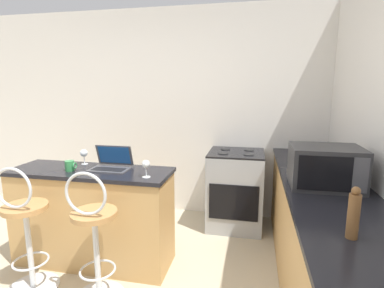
{
  "coord_description": "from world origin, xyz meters",
  "views": [
    {
      "loc": [
        1.04,
        -1.49,
        1.63
      ],
      "look_at": [
        0.36,
        1.77,
        1.0
      ],
      "focal_mm": 28.0,
      "sensor_mm": 36.0,
      "label": 1
    }
  ],
  "objects_px": {
    "wine_glass_short": "(84,154)",
    "toaster": "(312,161)",
    "pepper_mill": "(354,214)",
    "microwave": "(325,167)",
    "stove_range": "(235,189)",
    "bar_stool_far": "(95,240)",
    "bar_stool_near": "(26,233)",
    "laptop": "(112,163)",
    "wine_glass_tall": "(146,165)",
    "mug_red": "(308,153)",
    "mug_green": "(70,166)"
  },
  "relations": [
    {
      "from": "toaster",
      "to": "mug_green",
      "type": "xyz_separation_m",
      "value": [
        -2.11,
        -0.47,
        -0.04
      ]
    },
    {
      "from": "microwave",
      "to": "stove_range",
      "type": "height_order",
      "value": "microwave"
    },
    {
      "from": "wine_glass_tall",
      "to": "bar_stool_near",
      "type": "bearing_deg",
      "value": -157.1
    },
    {
      "from": "bar_stool_near",
      "to": "toaster",
      "type": "bearing_deg",
      "value": 21.54
    },
    {
      "from": "toaster",
      "to": "mug_red",
      "type": "height_order",
      "value": "toaster"
    },
    {
      "from": "laptop",
      "to": "mug_green",
      "type": "xyz_separation_m",
      "value": [
        -0.33,
        -0.14,
        -0.01
      ]
    },
    {
      "from": "bar_stool_far",
      "to": "wine_glass_short",
      "type": "bearing_deg",
      "value": 124.44
    },
    {
      "from": "wine_glass_tall",
      "to": "mug_green",
      "type": "bearing_deg",
      "value": 176.34
    },
    {
      "from": "stove_range",
      "to": "pepper_mill",
      "type": "distance_m",
      "value": 2.09
    },
    {
      "from": "wine_glass_short",
      "to": "pepper_mill",
      "type": "bearing_deg",
      "value": -26.51
    },
    {
      "from": "bar_stool_far",
      "to": "wine_glass_tall",
      "type": "distance_m",
      "value": 0.69
    },
    {
      "from": "bar_stool_far",
      "to": "laptop",
      "type": "bearing_deg",
      "value": 101.85
    },
    {
      "from": "bar_stool_near",
      "to": "pepper_mill",
      "type": "distance_m",
      "value": 2.32
    },
    {
      "from": "bar_stool_near",
      "to": "stove_range",
      "type": "xyz_separation_m",
      "value": [
        1.55,
        1.51,
        -0.05
      ]
    },
    {
      "from": "microwave",
      "to": "toaster",
      "type": "xyz_separation_m",
      "value": [
        -0.01,
        0.46,
        -0.07
      ]
    },
    {
      "from": "pepper_mill",
      "to": "microwave",
      "type": "bearing_deg",
      "value": 87.22
    },
    {
      "from": "laptop",
      "to": "mug_green",
      "type": "relative_size",
      "value": 3.55
    },
    {
      "from": "stove_range",
      "to": "mug_green",
      "type": "distance_m",
      "value": 1.85
    },
    {
      "from": "mug_green",
      "to": "toaster",
      "type": "bearing_deg",
      "value": 12.63
    },
    {
      "from": "bar_stool_far",
      "to": "toaster",
      "type": "height_order",
      "value": "toaster"
    },
    {
      "from": "wine_glass_short",
      "to": "toaster",
      "type": "bearing_deg",
      "value": 6.34
    },
    {
      "from": "pepper_mill",
      "to": "mug_green",
      "type": "relative_size",
      "value": 2.7
    },
    {
      "from": "microwave",
      "to": "mug_green",
      "type": "distance_m",
      "value": 2.12
    },
    {
      "from": "mug_red",
      "to": "mug_green",
      "type": "xyz_separation_m",
      "value": [
        -2.15,
        -0.96,
        -0.01
      ]
    },
    {
      "from": "bar_stool_near",
      "to": "laptop",
      "type": "distance_m",
      "value": 0.86
    },
    {
      "from": "laptop",
      "to": "microwave",
      "type": "relative_size",
      "value": 0.7
    },
    {
      "from": "microwave",
      "to": "wine_glass_tall",
      "type": "relative_size",
      "value": 3.39
    },
    {
      "from": "wine_glass_tall",
      "to": "mug_red",
      "type": "bearing_deg",
      "value": 35.17
    },
    {
      "from": "bar_stool_far",
      "to": "wine_glass_tall",
      "type": "bearing_deg",
      "value": 52.48
    },
    {
      "from": "mug_green",
      "to": "mug_red",
      "type": "bearing_deg",
      "value": 23.93
    },
    {
      "from": "bar_stool_far",
      "to": "microwave",
      "type": "relative_size",
      "value": 2.14
    },
    {
      "from": "microwave",
      "to": "mug_green",
      "type": "xyz_separation_m",
      "value": [
        -2.12,
        -0.01,
        -0.11
      ]
    },
    {
      "from": "laptop",
      "to": "mug_red",
      "type": "relative_size",
      "value": 3.28
    },
    {
      "from": "pepper_mill",
      "to": "mug_red",
      "type": "bearing_deg",
      "value": 87.49
    },
    {
      "from": "stove_range",
      "to": "wine_glass_tall",
      "type": "distance_m",
      "value": 1.44
    },
    {
      "from": "toaster",
      "to": "wine_glass_short",
      "type": "bearing_deg",
      "value": -173.66
    },
    {
      "from": "bar_stool_near",
      "to": "microwave",
      "type": "xyz_separation_m",
      "value": [
        2.26,
        0.43,
        0.55
      ]
    },
    {
      "from": "bar_stool_far",
      "to": "pepper_mill",
      "type": "distance_m",
      "value": 1.75
    },
    {
      "from": "stove_range",
      "to": "wine_glass_short",
      "type": "height_order",
      "value": "wine_glass_short"
    },
    {
      "from": "toaster",
      "to": "wine_glass_tall",
      "type": "xyz_separation_m",
      "value": [
        -1.38,
        -0.52,
        0.02
      ]
    },
    {
      "from": "microwave",
      "to": "stove_range",
      "type": "distance_m",
      "value": 1.43
    },
    {
      "from": "laptop",
      "to": "stove_range",
      "type": "distance_m",
      "value": 1.52
    },
    {
      "from": "bar_stool_near",
      "to": "pepper_mill",
      "type": "relative_size",
      "value": 4.01
    },
    {
      "from": "bar_stool_near",
      "to": "laptop",
      "type": "relative_size",
      "value": 3.05
    },
    {
      "from": "wine_glass_tall",
      "to": "pepper_mill",
      "type": "bearing_deg",
      "value": -29.22
    },
    {
      "from": "bar_stool_far",
      "to": "laptop",
      "type": "relative_size",
      "value": 3.05
    },
    {
      "from": "mug_green",
      "to": "stove_range",
      "type": "bearing_deg",
      "value": 38.03
    },
    {
      "from": "bar_stool_far",
      "to": "stove_range",
      "type": "relative_size",
      "value": 1.16
    },
    {
      "from": "bar_stool_far",
      "to": "mug_green",
      "type": "bearing_deg",
      "value": 136.85
    },
    {
      "from": "toaster",
      "to": "stove_range",
      "type": "distance_m",
      "value": 1.09
    }
  ]
}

